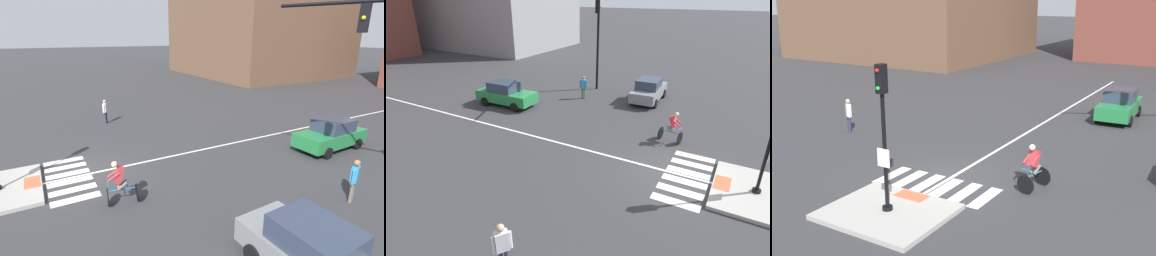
# 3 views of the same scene
# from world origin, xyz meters

# --- Properties ---
(ground_plane) EXTENTS (300.00, 300.00, 0.00)m
(ground_plane) POSITION_xyz_m (0.00, 0.00, 0.00)
(ground_plane) COLOR #333335
(traffic_island) EXTENTS (3.68, 3.10, 0.15)m
(traffic_island) POSITION_xyz_m (0.00, -3.20, 0.07)
(traffic_island) COLOR #A3A099
(traffic_island) RESTS_ON ground
(tactile_pad_front) EXTENTS (1.10, 0.60, 0.01)m
(tactile_pad_front) POSITION_xyz_m (0.00, -2.01, 0.15)
(tactile_pad_front) COLOR #DB5B38
(tactile_pad_front) RESTS_ON traffic_island
(crosswalk_stripe_a) EXTENTS (0.44, 1.80, 0.01)m
(crosswalk_stripe_a) POSITION_xyz_m (-1.97, -0.61, 0.00)
(crosswalk_stripe_a) COLOR silver
(crosswalk_stripe_a) RESTS_ON ground
(crosswalk_stripe_b) EXTENTS (0.44, 1.80, 0.01)m
(crosswalk_stripe_b) POSITION_xyz_m (-1.18, -0.61, 0.00)
(crosswalk_stripe_b) COLOR silver
(crosswalk_stripe_b) RESTS_ON ground
(crosswalk_stripe_c) EXTENTS (0.44, 1.80, 0.01)m
(crosswalk_stripe_c) POSITION_xyz_m (-0.39, -0.61, 0.00)
(crosswalk_stripe_c) COLOR silver
(crosswalk_stripe_c) RESTS_ON ground
(crosswalk_stripe_d) EXTENTS (0.44, 1.80, 0.01)m
(crosswalk_stripe_d) POSITION_xyz_m (0.39, -0.61, 0.00)
(crosswalk_stripe_d) COLOR silver
(crosswalk_stripe_d) RESTS_ON ground
(crosswalk_stripe_e) EXTENTS (0.44, 1.80, 0.01)m
(crosswalk_stripe_e) POSITION_xyz_m (1.18, -0.61, 0.00)
(crosswalk_stripe_e) COLOR silver
(crosswalk_stripe_e) RESTS_ON ground
(crosswalk_stripe_f) EXTENTS (0.44, 1.80, 0.01)m
(crosswalk_stripe_f) POSITION_xyz_m (1.97, -0.61, 0.00)
(crosswalk_stripe_f) COLOR silver
(crosswalk_stripe_f) RESTS_ON ground
(lane_centre_line) EXTENTS (0.14, 28.00, 0.01)m
(lane_centre_line) POSITION_xyz_m (0.05, 10.00, 0.00)
(lane_centre_line) COLOR silver
(lane_centre_line) RESTS_ON ground
(traffic_light_mast) EXTENTS (5.13, 2.43, 7.04)m
(traffic_light_mast) POSITION_xyz_m (8.87, 8.06, 4.63)
(traffic_light_mast) COLOR black
(traffic_light_mast) RESTS_ON ground
(car_green_eastbound_far) EXTENTS (1.95, 4.15, 1.64)m
(car_green_eastbound_far) POSITION_xyz_m (3.24, 12.19, 0.81)
(car_green_eastbound_far) COLOR #237A3D
(car_green_eastbound_far) RESTS_ON ground
(car_grey_cross_right) EXTENTS (4.17, 1.98, 1.64)m
(car_grey_cross_right) POSITION_xyz_m (8.92, 3.92, 0.81)
(car_grey_cross_right) COLOR slate
(car_grey_cross_right) RESTS_ON ground
(cyclist) EXTENTS (0.84, 1.19, 1.68)m
(cyclist) POSITION_xyz_m (3.06, 0.81, 0.87)
(cyclist) COLOR black
(cyclist) RESTS_ON ground
(pedestrian_at_curb_left) EXTENTS (0.47, 0.38, 1.67)m
(pedestrian_at_curb_left) POSITION_xyz_m (-7.46, 2.76, 0.98)
(pedestrian_at_curb_left) COLOR #2D334C
(pedestrian_at_curb_left) RESTS_ON ground
(pedestrian_waiting_far_side) EXTENTS (0.32, 0.53, 1.67)m
(pedestrian_waiting_far_side) POSITION_xyz_m (7.08, 8.24, 0.98)
(pedestrian_waiting_far_side) COLOR #6B6051
(pedestrian_waiting_far_side) RESTS_ON ground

